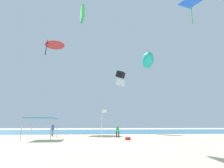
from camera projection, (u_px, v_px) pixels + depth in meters
name	position (u px, v px, depth m)	size (l,w,h in m)	color
ground	(123.00, 143.00, 17.78)	(110.00, 110.00, 0.10)	beige
ocean_strip	(107.00, 131.00, 44.02)	(110.00, 24.96, 0.03)	teal
canopy_tent	(41.00, 119.00, 22.12)	(3.12, 3.35, 2.39)	#B2B2B7
person_near_tent	(53.00, 129.00, 26.98)	(0.43, 0.45, 1.82)	slate
person_leftmost	(118.00, 130.00, 25.14)	(0.41, 0.38, 1.60)	black
banner_flag	(102.00, 121.00, 23.81)	(0.61, 0.06, 3.46)	silver
cooler_box	(128.00, 138.00, 20.85)	(0.57, 0.37, 0.35)	red
kite_diamond_blue	(191.00, 3.00, 33.09)	(3.96, 3.96, 4.23)	blue
kite_inflatable_teal	(148.00, 61.00, 27.10)	(3.12, 5.73, 2.24)	teal
kite_box_black	(121.00, 79.00, 40.46)	(2.22, 2.12, 3.37)	black
kite_delta_red	(55.00, 44.00, 47.94)	(6.66, 6.68, 4.00)	red
kite_parafoil_green	(82.00, 15.00, 22.83)	(0.88, 4.68, 2.83)	green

